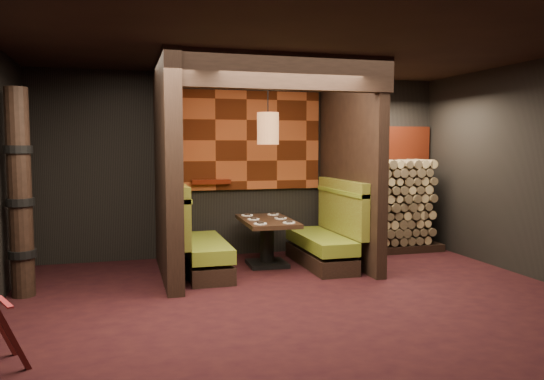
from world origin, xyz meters
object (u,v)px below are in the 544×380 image
Objects in this scene: pendant_lamp at (268,128)px; totem_column at (20,194)px; firewood_stack at (388,206)px; dining_table at (267,235)px; booth_bench_right at (327,238)px; booth_bench_left at (197,244)px.

totem_column is (-3.13, -0.69, -0.80)m from pendant_lamp.
dining_table is at bearing -166.94° from firewood_stack.
booth_bench_right is 1.80m from pendant_lamp.
dining_table is 0.55× the size of totem_column.
pendant_lamp reaches higher than booth_bench_right.
firewood_stack is at bearing 13.19° from totem_column.
pendant_lamp is (-0.85, 0.14, 1.58)m from booth_bench_right.
dining_table is 3.30m from totem_column.
totem_column reaches higher than booth_bench_left.
booth_bench_left is 2.30m from totem_column.
pendant_lamp is (1.04, 0.14, 1.58)m from booth_bench_left.
booth_bench_left is 1.00× the size of booth_bench_right.
booth_bench_left is 1.06m from dining_table.
pendant_lamp reaches higher than firewood_stack.
firewood_stack reaches higher than booth_bench_left.
totem_column is at bearing -166.81° from firewood_stack.
dining_table is 2.29m from firewood_stack.
pendant_lamp is (0.00, -0.05, 1.53)m from dining_table.
firewood_stack is (3.25, 0.70, 0.35)m from booth_bench_left.
firewood_stack is (2.21, 0.51, 0.30)m from dining_table.
booth_bench_right is at bearing -9.16° from pendant_lamp.
booth_bench_right is at bearing 0.00° from booth_bench_left.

